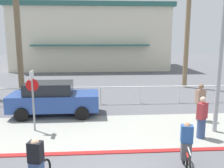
{
  "coord_description": "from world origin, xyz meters",
  "views": [
    {
      "loc": [
        -0.31,
        -5.71,
        3.93
      ],
      "look_at": [
        0.49,
        6.0,
        1.68
      ],
      "focal_mm": 39.76,
      "sensor_mm": 36.0,
      "label": 1
    }
  ],
  "objects": [
    {
      "name": "pedestrian_1",
      "position": [
        3.78,
        3.19,
        0.78
      ],
      "size": [
        0.48,
        0.45,
        1.68
      ],
      "color": "#384C7A",
      "rests_on": "ground"
    },
    {
      "name": "cyclist_red_0",
      "position": [
        2.33,
        0.92,
        0.69
      ],
      "size": [
        0.47,
        1.79,
        1.5
      ],
      "color": "black",
      "rests_on": "ground"
    },
    {
      "name": "building_backdrop",
      "position": [
        -0.76,
        26.64,
        3.86
      ],
      "size": [
        18.77,
        10.71,
        7.68
      ],
      "color": "beige",
      "rests_on": "ground"
    },
    {
      "name": "palm_tree_2",
      "position": [
        -5.04,
        10.13,
        5.57
      ],
      "size": [
        3.23,
        3.12,
        7.71
      ],
      "color": "#756047",
      "rests_on": "ground"
    },
    {
      "name": "sidewalk_strip",
      "position": [
        0.0,
        4.2,
        0.01
      ],
      "size": [
        44.0,
        4.0,
        0.02
      ],
      "primitive_type": "cube",
      "color": "#9E9E93",
      "rests_on": "ground"
    },
    {
      "name": "stop_sign_bike_lane",
      "position": [
        -2.89,
        4.42,
        1.68
      ],
      "size": [
        0.52,
        0.56,
        2.56
      ],
      "color": "gray",
      "rests_on": "ground"
    },
    {
      "name": "pedestrian_0",
      "position": [
        4.59,
        5.24,
        0.82
      ],
      "size": [
        0.44,
        0.38,
        1.77
      ],
      "color": "gray",
      "rests_on": "ground"
    },
    {
      "name": "car_blue_1",
      "position": [
        -2.43,
        6.56,
        0.87
      ],
      "size": [
        4.4,
        2.02,
        1.69
      ],
      "color": "#284793",
      "rests_on": "ground"
    },
    {
      "name": "curb_paint",
      "position": [
        0.0,
        2.2,
        0.01
      ],
      "size": [
        44.0,
        0.24,
        0.03
      ],
      "primitive_type": "cube",
      "color": "maroon",
      "rests_on": "ground"
    },
    {
      "name": "rail_fence",
      "position": [
        -0.0,
        8.5,
        0.84
      ],
      "size": [
        18.9,
        0.08,
        1.04
      ],
      "color": "white",
      "rests_on": "ground"
    },
    {
      "name": "ground_plane",
      "position": [
        0.0,
        10.0,
        0.0
      ],
      "size": [
        80.0,
        80.0,
        0.0
      ],
      "primitive_type": "plane",
      "color": "#5B5B60"
    }
  ]
}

